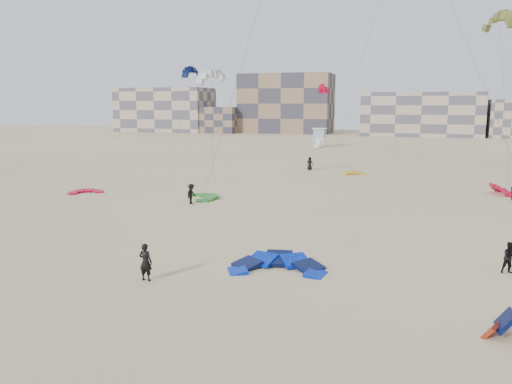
% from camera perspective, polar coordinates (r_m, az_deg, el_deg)
% --- Properties ---
extents(ground, '(320.00, 320.00, 0.00)m').
position_cam_1_polar(ground, '(22.57, -6.99, -12.17)').
color(ground, beige).
rests_on(ground, ground).
extents(kite_ground_blue, '(5.60, 5.81, 2.21)m').
position_cam_1_polar(kite_ground_blue, '(26.28, 2.44, -8.88)').
color(kite_ground_blue, '#003CC6').
rests_on(kite_ground_blue, ground).
extents(kite_ground_red, '(4.29, 4.32, 0.78)m').
position_cam_1_polar(kite_ground_red, '(51.53, -18.88, -0.10)').
color(kite_ground_red, red).
rests_on(kite_ground_red, ground).
extents(kite_ground_green, '(5.39, 5.33, 0.68)m').
position_cam_1_polar(kite_ground_green, '(46.32, -6.11, -0.69)').
color(kite_ground_green, '#217929').
rests_on(kite_ground_green, ground).
extents(kite_ground_red_far, '(3.98, 3.84, 2.94)m').
position_cam_1_polar(kite_ground_red_far, '(53.57, 26.29, -0.23)').
color(kite_ground_red_far, red).
rests_on(kite_ground_red_far, ground).
extents(kite_ground_yellow, '(3.26, 3.40, 1.37)m').
position_cam_1_polar(kite_ground_yellow, '(62.70, 11.13, 1.94)').
color(kite_ground_yellow, '#F79906').
rests_on(kite_ground_yellow, ground).
extents(kitesurfer_main, '(0.69, 0.46, 1.87)m').
position_cam_1_polar(kitesurfer_main, '(25.03, -12.51, -7.82)').
color(kitesurfer_main, black).
rests_on(kitesurfer_main, ground).
extents(kitesurfer_b, '(0.91, 0.78, 1.64)m').
position_cam_1_polar(kitesurfer_b, '(28.54, 27.03, -6.73)').
color(kitesurfer_b, black).
rests_on(kitesurfer_b, ground).
extents(kitesurfer_c, '(0.78, 1.21, 1.77)m').
position_cam_1_polar(kitesurfer_c, '(43.55, -7.41, -0.21)').
color(kitesurfer_c, black).
rests_on(kitesurfer_c, ground).
extents(kitesurfer_e, '(0.95, 0.73, 1.74)m').
position_cam_1_polar(kitesurfer_e, '(66.36, 6.16, 3.26)').
color(kitesurfer_e, black).
rests_on(kitesurfer_e, ground).
extents(kite_fly_grey, '(4.66, 4.66, 11.46)m').
position_cam_1_polar(kite_fly_grey, '(53.54, -4.96, 12.78)').
color(kite_fly_grey, white).
rests_on(kite_fly_grey, ground).
extents(kite_fly_olive, '(5.07, 7.60, 16.91)m').
position_cam_1_polar(kite_fly_olive, '(57.16, 26.12, 17.00)').
color(kite_fly_olive, olive).
rests_on(kite_fly_olive, ground).
extents(kite_fly_navy, '(4.48, 11.77, 13.54)m').
position_cam_1_polar(kite_fly_navy, '(77.86, -7.34, 13.28)').
color(kite_fly_navy, '#06093E').
rests_on(kite_fly_navy, ground).
extents(kite_fly_red, '(4.04, 10.41, 11.19)m').
position_cam_1_polar(kite_fly_red, '(87.28, 7.70, 11.52)').
color(kite_fly_red, red).
rests_on(kite_fly_red, ground).
extents(lifeguard_tower_far, '(2.75, 5.27, 3.87)m').
position_cam_1_polar(lifeguard_tower_far, '(103.73, 7.26, 6.18)').
color(lifeguard_tower_far, white).
rests_on(lifeguard_tower_far, ground).
extents(condo_west_a, '(30.00, 15.00, 14.00)m').
position_cam_1_polar(condo_west_a, '(168.56, -10.34, 9.21)').
color(condo_west_a, tan).
rests_on(condo_west_a, ground).
extents(condo_west_b, '(28.00, 14.00, 18.00)m').
position_cam_1_polar(condo_west_b, '(157.82, 3.49, 10.05)').
color(condo_west_b, '#866A51').
rests_on(condo_west_b, ground).
extents(condo_mid, '(32.00, 16.00, 12.00)m').
position_cam_1_polar(condo_mid, '(148.99, 18.34, 8.43)').
color(condo_mid, tan).
rests_on(condo_mid, ground).
extents(condo_fill_left, '(12.00, 10.00, 8.00)m').
position_cam_1_polar(condo_fill_left, '(158.38, -4.17, 8.23)').
color(condo_fill_left, '#866A51').
rests_on(condo_fill_left, ground).
extents(condo_fill_right, '(10.00, 10.00, 10.00)m').
position_cam_1_polar(condo_fill_right, '(148.81, 26.88, 7.48)').
color(condo_fill_right, tan).
rests_on(condo_fill_right, ground).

